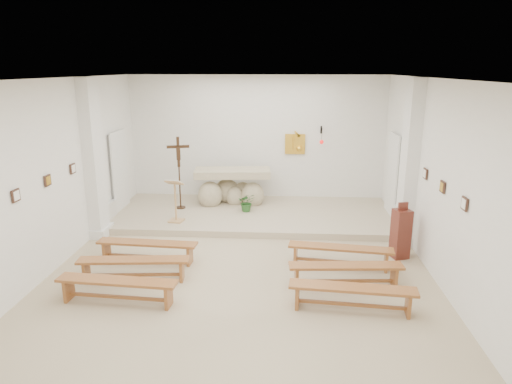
# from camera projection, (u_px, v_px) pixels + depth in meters

# --- Properties ---
(ground) EXTENTS (7.00, 10.00, 0.00)m
(ground) POSITION_uv_depth(u_px,v_px,m) (239.00, 278.00, 8.23)
(ground) COLOR #C5B48E
(ground) RESTS_ON ground
(wall_left) EXTENTS (0.02, 10.00, 3.50)m
(wall_left) POSITION_uv_depth(u_px,v_px,m) (41.00, 182.00, 7.99)
(wall_left) COLOR white
(wall_left) RESTS_ON ground
(wall_right) EXTENTS (0.02, 10.00, 3.50)m
(wall_right) POSITION_uv_depth(u_px,v_px,m) (448.00, 188.00, 7.55)
(wall_right) COLOR white
(wall_right) RESTS_ON ground
(wall_back) EXTENTS (7.00, 0.02, 3.50)m
(wall_back) POSITION_uv_depth(u_px,v_px,m) (257.00, 140.00, 12.57)
(wall_back) COLOR white
(wall_back) RESTS_ON ground
(ceiling) EXTENTS (7.00, 10.00, 0.02)m
(ceiling) POSITION_uv_depth(u_px,v_px,m) (237.00, 80.00, 7.31)
(ceiling) COLOR silver
(ceiling) RESTS_ON wall_back
(sanctuary_platform) EXTENTS (6.98, 3.00, 0.15)m
(sanctuary_platform) POSITION_uv_depth(u_px,v_px,m) (253.00, 214.00, 11.58)
(sanctuary_platform) COLOR #B6A48C
(sanctuary_platform) RESTS_ON ground
(pilaster_left) EXTENTS (0.26, 0.55, 3.50)m
(pilaster_left) POSITION_uv_depth(u_px,v_px,m) (94.00, 159.00, 9.91)
(pilaster_left) COLOR white
(pilaster_left) RESTS_ON ground
(pilaster_right) EXTENTS (0.26, 0.55, 3.50)m
(pilaster_right) POSITION_uv_depth(u_px,v_px,m) (409.00, 164.00, 9.48)
(pilaster_right) COLOR white
(pilaster_right) RESTS_ON ground
(gold_wall_relief) EXTENTS (0.55, 0.04, 0.55)m
(gold_wall_relief) POSITION_uv_depth(u_px,v_px,m) (295.00, 144.00, 12.50)
(gold_wall_relief) COLOR gold
(gold_wall_relief) RESTS_ON wall_back
(sanctuary_lamp) EXTENTS (0.11, 0.36, 0.44)m
(sanctuary_lamp) POSITION_uv_depth(u_px,v_px,m) (322.00, 140.00, 12.17)
(sanctuary_lamp) COLOR black
(sanctuary_lamp) RESTS_ON wall_back
(station_frame_left_front) EXTENTS (0.03, 0.20, 0.20)m
(station_frame_left_front) POSITION_uv_depth(u_px,v_px,m) (16.00, 196.00, 7.22)
(station_frame_left_front) COLOR #3B231A
(station_frame_left_front) RESTS_ON wall_left
(station_frame_left_mid) EXTENTS (0.03, 0.20, 0.20)m
(station_frame_left_mid) POSITION_uv_depth(u_px,v_px,m) (48.00, 180.00, 8.19)
(station_frame_left_mid) COLOR #3B231A
(station_frame_left_mid) RESTS_ON wall_left
(station_frame_left_rear) EXTENTS (0.03, 0.20, 0.20)m
(station_frame_left_rear) POSITION_uv_depth(u_px,v_px,m) (73.00, 169.00, 9.15)
(station_frame_left_rear) COLOR #3B231A
(station_frame_left_rear) RESTS_ON wall_left
(station_frame_right_front) EXTENTS (0.03, 0.20, 0.20)m
(station_frame_right_front) POSITION_uv_depth(u_px,v_px,m) (465.00, 204.00, 6.79)
(station_frame_right_front) COLOR #3B231A
(station_frame_right_front) RESTS_ON wall_right
(station_frame_right_mid) EXTENTS (0.03, 0.20, 0.20)m
(station_frame_right_mid) POSITION_uv_depth(u_px,v_px,m) (442.00, 187.00, 7.75)
(station_frame_right_mid) COLOR #3B231A
(station_frame_right_mid) RESTS_ON wall_right
(station_frame_right_rear) EXTENTS (0.03, 0.20, 0.20)m
(station_frame_right_rear) POSITION_uv_depth(u_px,v_px,m) (425.00, 174.00, 8.71)
(station_frame_right_rear) COLOR #3B231A
(station_frame_right_rear) RESTS_ON wall_right
(radiator_left) EXTENTS (0.10, 0.85, 0.52)m
(radiator_left) POSITION_uv_depth(u_px,v_px,m) (109.00, 214.00, 10.97)
(radiator_left) COLOR silver
(radiator_left) RESTS_ON ground
(radiator_right) EXTENTS (0.10, 0.85, 0.52)m
(radiator_right) POSITION_uv_depth(u_px,v_px,m) (398.00, 220.00, 10.54)
(radiator_right) COLOR silver
(radiator_right) RESTS_ON ground
(altar) EXTENTS (2.05, 0.96, 1.03)m
(altar) POSITION_uv_depth(u_px,v_px,m) (232.00, 189.00, 12.18)
(altar) COLOR #C4B695
(altar) RESTS_ON sanctuary_platform
(lectern) EXTENTS (0.42, 0.37, 1.05)m
(lectern) POSITION_uv_depth(u_px,v_px,m) (175.00, 201.00, 10.68)
(lectern) COLOR tan
(lectern) RESTS_ON sanctuary_platform
(crucifix_stand) EXTENTS (0.56, 0.24, 1.86)m
(crucifix_stand) POSITION_uv_depth(u_px,v_px,m) (179.00, 168.00, 11.57)
(crucifix_stand) COLOR #3A2412
(crucifix_stand) RESTS_ON sanctuary_platform
(potted_plant) EXTENTS (0.46, 0.41, 0.47)m
(potted_plant) POSITION_uv_depth(u_px,v_px,m) (247.00, 202.00, 11.53)
(potted_plant) COLOR #265823
(potted_plant) RESTS_ON sanctuary_platform
(donation_pedestal) EXTENTS (0.39, 0.39, 1.15)m
(donation_pedestal) POSITION_uv_depth(u_px,v_px,m) (401.00, 233.00, 9.03)
(donation_pedestal) COLOR maroon
(donation_pedestal) RESTS_ON ground
(bench_left_front) EXTENTS (1.98, 0.44, 0.41)m
(bench_left_front) POSITION_uv_depth(u_px,v_px,m) (147.00, 247.00, 8.87)
(bench_left_front) COLOR #94552B
(bench_left_front) RESTS_ON ground
(bench_right_front) EXTENTS (1.98, 0.55, 0.41)m
(bench_right_front) POSITION_uv_depth(u_px,v_px,m) (340.00, 252.00, 8.63)
(bench_right_front) COLOR #94552B
(bench_right_front) RESTS_ON ground
(bench_left_second) EXTENTS (1.98, 0.48, 0.41)m
(bench_left_second) POSITION_uv_depth(u_px,v_px,m) (134.00, 264.00, 8.08)
(bench_left_second) COLOR #94552B
(bench_left_second) RESTS_ON ground
(bench_right_second) EXTENTS (1.98, 0.45, 0.41)m
(bench_right_second) POSITION_uv_depth(u_px,v_px,m) (346.00, 270.00, 7.85)
(bench_right_second) COLOR #94552B
(bench_right_second) RESTS_ON ground
(bench_left_third) EXTENTS (1.98, 0.46, 0.41)m
(bench_left_third) POSITION_uv_depth(u_px,v_px,m) (117.00, 285.00, 7.29)
(bench_left_third) COLOR #94552B
(bench_left_third) RESTS_ON ground
(bench_right_third) EXTENTS (1.98, 0.49, 0.41)m
(bench_right_third) POSITION_uv_depth(u_px,v_px,m) (352.00, 293.00, 7.06)
(bench_right_third) COLOR #94552B
(bench_right_third) RESTS_ON ground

